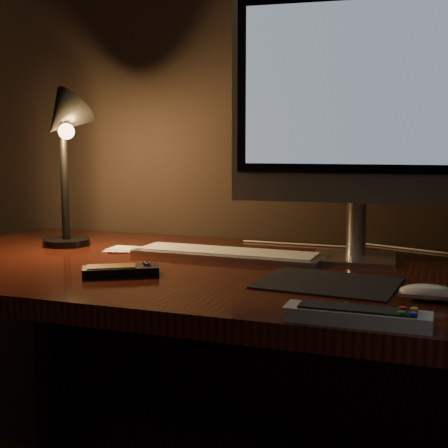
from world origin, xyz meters
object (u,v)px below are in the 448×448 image
(mouse, at_px, (429,295))
(media_remote, at_px, (121,270))
(monitor, at_px, (358,104))
(tv_remote, at_px, (357,316))
(desk_lamp, at_px, (64,140))
(desk, at_px, (256,318))
(keyboard, at_px, (227,254))

(mouse, distance_m, media_remote, 0.59)
(monitor, height_order, tv_remote, monitor)
(mouse, bearing_deg, desk_lamp, 165.60)
(media_remote, relative_size, desk_lamp, 0.39)
(media_remote, xyz_separation_m, desk_lamp, (-0.29, 0.24, 0.26))
(mouse, bearing_deg, monitor, 119.06)
(desk, bearing_deg, mouse, -30.97)
(desk_lamp, bearing_deg, media_remote, -34.46)
(mouse, relative_size, media_remote, 0.63)
(mouse, distance_m, desk_lamp, 0.95)
(keyboard, relative_size, media_remote, 2.82)
(desk_lamp, bearing_deg, mouse, -9.51)
(desk, distance_m, mouse, 0.46)
(monitor, distance_m, keyboard, 0.45)
(desk_lamp, bearing_deg, monitor, 12.45)
(mouse, height_order, media_remote, media_remote)
(keyboard, height_order, mouse, mouse)
(keyboard, bearing_deg, desk, -20.24)
(monitor, bearing_deg, media_remote, -146.80)
(desk, distance_m, media_remote, 0.35)
(desk, relative_size, tv_remote, 7.41)
(desk, height_order, monitor, monitor)
(desk_lamp, bearing_deg, tv_remote, -22.57)
(monitor, distance_m, mouse, 0.50)
(mouse, xyz_separation_m, media_remote, (-0.59, -0.00, 0.00))
(mouse, relative_size, tv_remote, 0.46)
(monitor, xyz_separation_m, tv_remote, (0.08, -0.50, -0.34))
(keyboard, distance_m, media_remote, 0.29)
(desk, xyz_separation_m, mouse, (0.37, -0.22, 0.14))
(desk_lamp, bearing_deg, desk, 4.36)
(keyboard, relative_size, desk_lamp, 1.12)
(monitor, distance_m, desk_lamp, 0.71)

